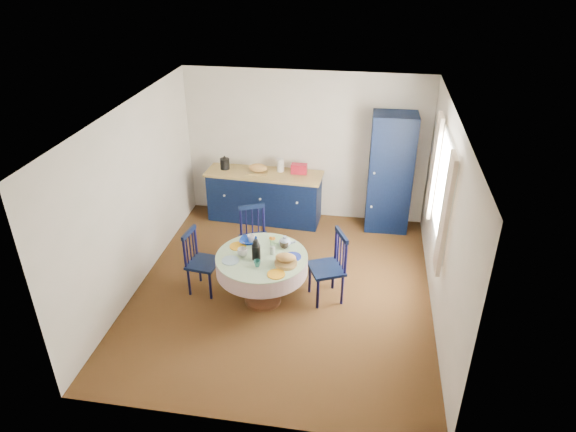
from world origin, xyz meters
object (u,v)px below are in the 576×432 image
kitchen_counter (265,195)px  dining_table (263,264)px  mug_d (251,239)px  mug_a (242,252)px  chair_left (201,261)px  mug_c (284,245)px  cobalt_bowl (248,241)px  chair_far (255,237)px  chair_right (329,266)px  pantry_cabinet (390,173)px  mug_b (257,263)px

kitchen_counter → dining_table: kitchen_counter is taller
mug_d → mug_a: bearing=-95.8°
chair_left → mug_c: size_ratio=7.37×
cobalt_bowl → chair_left: bearing=-165.6°
chair_far → cobalt_bowl: (0.04, -0.54, 0.27)m
chair_right → mug_a: chair_right is taller
pantry_cabinet → mug_c: size_ratio=15.85×
dining_table → chair_right: dining_table is taller
mug_b → cobalt_bowl: size_ratio=0.39×
dining_table → pantry_cabinet: bearing=54.9°
mug_d → cobalt_bowl: mug_d is taller
kitchen_counter → chair_right: kitchen_counter is taller
mug_b → mug_c: (0.26, 0.48, 0.01)m
chair_right → mug_d: bearing=-119.9°
chair_left → chair_far: size_ratio=0.98×
mug_d → chair_far: bearing=98.4°
mug_a → cobalt_bowl: (0.00, 0.31, -0.02)m
pantry_cabinet → chair_far: 2.45m
kitchen_counter → mug_d: bearing=-80.3°
mug_b → mug_c: bearing=61.4°
dining_table → mug_c: (0.24, 0.24, 0.17)m
chair_right → mug_a: 1.16m
chair_left → kitchen_counter: bearing=-4.2°
pantry_cabinet → chair_left: (-2.49, -2.17, -0.52)m
kitchen_counter → cobalt_bowl: size_ratio=8.56×
chair_left → mug_c: bearing=-76.5°
dining_table → cobalt_bowl: (-0.25, 0.29, 0.15)m
kitchen_counter → mug_c: 2.15m
chair_left → chair_right: chair_right is taller
mug_c → mug_d: size_ratio=1.19×
mug_c → mug_d: bearing=170.2°
dining_table → chair_right: size_ratio=1.20×
pantry_cabinet → mug_b: bearing=-124.2°
chair_far → chair_left: bearing=-154.7°
kitchen_counter → chair_right: (1.28, -2.03, 0.05)m
chair_right → mug_d: 1.10m
chair_right → mug_c: chair_right is taller
dining_table → mug_a: 0.31m
mug_b → cobalt_bowl: 0.57m
chair_right → pantry_cabinet: bearing=135.4°
chair_far → mug_d: bearing=-106.5°
dining_table → mug_b: size_ratio=13.28×
dining_table → mug_a: bearing=-174.5°
mug_c → mug_d: (-0.46, 0.08, -0.00)m
cobalt_bowl → chair_right: bearing=-3.6°
chair_left → cobalt_bowl: 0.71m
mug_b → mug_d: (-0.20, 0.56, 0.01)m
dining_table → chair_far: 0.89m
kitchen_counter → chair_left: size_ratio=2.15×
chair_right → cobalt_bowl: size_ratio=4.31×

